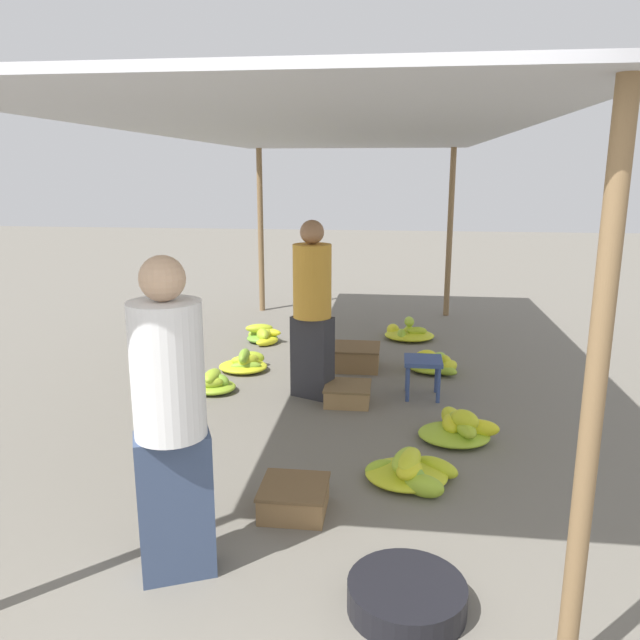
{
  "coord_description": "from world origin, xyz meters",
  "views": [
    {
      "loc": [
        0.62,
        -1.95,
        2.03
      ],
      "look_at": [
        0.0,
        3.05,
        0.82
      ],
      "focal_mm": 35.0,
      "sensor_mm": 36.0,
      "label": 1
    }
  ],
  "objects_px": {
    "crate_near": "(294,498)",
    "crate_far": "(356,357)",
    "banana_pile_left_0": "(213,384)",
    "banana_pile_right_2": "(434,364)",
    "banana_pile_right_3": "(458,428)",
    "crate_mid": "(348,394)",
    "banana_pile_left_1": "(245,363)",
    "basin_black": "(407,596)",
    "banana_pile_right_1": "(407,333)",
    "stool": "(423,366)",
    "vendor_foreground": "(171,417)",
    "banana_pile_left_2": "(264,335)",
    "banana_pile_right_0": "(410,471)",
    "shopper_walking_mid": "(312,307)"
  },
  "relations": [
    {
      "from": "stool",
      "to": "banana_pile_right_0",
      "type": "bearing_deg",
      "value": -94.72
    },
    {
      "from": "banana_pile_right_3",
      "to": "crate_mid",
      "type": "xyz_separation_m",
      "value": [
        -0.91,
        0.69,
        -0.01
      ]
    },
    {
      "from": "banana_pile_left_0",
      "to": "banana_pile_right_2",
      "type": "xyz_separation_m",
      "value": [
        2.1,
        0.89,
        -0.01
      ]
    },
    {
      "from": "vendor_foreground",
      "to": "banana_pile_left_0",
      "type": "relative_size",
      "value": 3.85
    },
    {
      "from": "banana_pile_right_0",
      "to": "crate_mid",
      "type": "relative_size",
      "value": 1.67
    },
    {
      "from": "banana_pile_right_3",
      "to": "banana_pile_right_1",
      "type": "bearing_deg",
      "value": 96.76
    },
    {
      "from": "vendor_foreground",
      "to": "banana_pile_right_0",
      "type": "bearing_deg",
      "value": 42.6
    },
    {
      "from": "banana_pile_left_1",
      "to": "banana_pile_right_2",
      "type": "relative_size",
      "value": 0.91
    },
    {
      "from": "vendor_foreground",
      "to": "stool",
      "type": "distance_m",
      "value": 3.13
    },
    {
      "from": "banana_pile_right_3",
      "to": "banana_pile_left_0",
      "type": "bearing_deg",
      "value": 160.05
    },
    {
      "from": "banana_pile_right_2",
      "to": "crate_far",
      "type": "relative_size",
      "value": 1.13
    },
    {
      "from": "stool",
      "to": "basin_black",
      "type": "distance_m",
      "value": 2.93
    },
    {
      "from": "banana_pile_right_3",
      "to": "crate_far",
      "type": "bearing_deg",
      "value": 117.68
    },
    {
      "from": "banana_pile_right_0",
      "to": "basin_black",
      "type": "bearing_deg",
      "value": -91.74
    },
    {
      "from": "basin_black",
      "to": "banana_pile_left_0",
      "type": "xyz_separation_m",
      "value": [
        -1.77,
        2.78,
        0.02
      ]
    },
    {
      "from": "banana_pile_right_1",
      "to": "banana_pile_right_2",
      "type": "xyz_separation_m",
      "value": [
        0.26,
        -1.28,
        0.01
      ]
    },
    {
      "from": "vendor_foreground",
      "to": "crate_mid",
      "type": "height_order",
      "value": "vendor_foreground"
    },
    {
      "from": "banana_pile_right_2",
      "to": "banana_pile_right_3",
      "type": "xyz_separation_m",
      "value": [
        0.09,
        -1.68,
        0.01
      ]
    },
    {
      "from": "banana_pile_right_2",
      "to": "banana_pile_left_2",
      "type": "bearing_deg",
      "value": 156.0
    },
    {
      "from": "banana_pile_right_2",
      "to": "crate_far",
      "type": "distance_m",
      "value": 0.81
    },
    {
      "from": "banana_pile_left_0",
      "to": "banana_pile_right_3",
      "type": "height_order",
      "value": "banana_pile_right_3"
    },
    {
      "from": "banana_pile_right_2",
      "to": "crate_far",
      "type": "bearing_deg",
      "value": 177.84
    },
    {
      "from": "stool",
      "to": "banana_pile_left_2",
      "type": "xyz_separation_m",
      "value": [
        -1.84,
        1.64,
        -0.2
      ]
    },
    {
      "from": "banana_pile_right_1",
      "to": "crate_near",
      "type": "bearing_deg",
      "value": -100.05
    },
    {
      "from": "crate_near",
      "to": "crate_far",
      "type": "xyz_separation_m",
      "value": [
        0.19,
        2.9,
        0.03
      ]
    },
    {
      "from": "banana_pile_right_2",
      "to": "crate_near",
      "type": "relative_size",
      "value": 1.36
    },
    {
      "from": "banana_pile_right_1",
      "to": "banana_pile_right_2",
      "type": "height_order",
      "value": "banana_pile_right_1"
    },
    {
      "from": "stool",
      "to": "crate_mid",
      "type": "xyz_separation_m",
      "value": [
        -0.67,
        -0.24,
        -0.21
      ]
    },
    {
      "from": "banana_pile_left_1",
      "to": "banana_pile_left_2",
      "type": "height_order",
      "value": "banana_pile_left_1"
    },
    {
      "from": "banana_pile_left_1",
      "to": "basin_black",
      "type": "bearing_deg",
      "value": -64.85
    },
    {
      "from": "crate_near",
      "to": "crate_far",
      "type": "distance_m",
      "value": 2.91
    },
    {
      "from": "banana_pile_left_0",
      "to": "banana_pile_right_0",
      "type": "xyz_separation_m",
      "value": [
        1.81,
        -1.53,
        -0.0
      ]
    },
    {
      "from": "banana_pile_right_2",
      "to": "crate_mid",
      "type": "relative_size",
      "value": 1.35
    },
    {
      "from": "banana_pile_left_1",
      "to": "crate_mid",
      "type": "relative_size",
      "value": 1.23
    },
    {
      "from": "basin_black",
      "to": "banana_pile_left_2",
      "type": "distance_m",
      "value": 4.85
    },
    {
      "from": "banana_pile_right_3",
      "to": "crate_near",
      "type": "bearing_deg",
      "value": -132.45
    },
    {
      "from": "basin_black",
      "to": "crate_near",
      "type": "height_order",
      "value": "crate_near"
    },
    {
      "from": "banana_pile_left_0",
      "to": "vendor_foreground",
      "type": "bearing_deg",
      "value": -77.15
    },
    {
      "from": "stool",
      "to": "shopper_walking_mid",
      "type": "relative_size",
      "value": 0.23
    },
    {
      "from": "banana_pile_right_3",
      "to": "crate_near",
      "type": "distance_m",
      "value": 1.61
    },
    {
      "from": "stool",
      "to": "banana_pile_left_0",
      "type": "height_order",
      "value": "stool"
    },
    {
      "from": "banana_pile_left_1",
      "to": "crate_near",
      "type": "distance_m",
      "value": 2.82
    },
    {
      "from": "vendor_foreground",
      "to": "crate_far",
      "type": "relative_size",
      "value": 3.39
    },
    {
      "from": "banana_pile_right_0",
      "to": "banana_pile_right_3",
      "type": "distance_m",
      "value": 0.83
    },
    {
      "from": "crate_near",
      "to": "crate_mid",
      "type": "relative_size",
      "value": 0.99
    },
    {
      "from": "banana_pile_right_1",
      "to": "crate_near",
      "type": "distance_m",
      "value": 4.21
    },
    {
      "from": "vendor_foreground",
      "to": "basin_black",
      "type": "xyz_separation_m",
      "value": [
        1.17,
        -0.14,
        -0.79
      ]
    },
    {
      "from": "banana_pile_right_2",
      "to": "crate_near",
      "type": "distance_m",
      "value": 3.04
    },
    {
      "from": "banana_pile_left_0",
      "to": "basin_black",
      "type": "bearing_deg",
      "value": -57.56
    },
    {
      "from": "basin_black",
      "to": "crate_far",
      "type": "xyz_separation_m",
      "value": [
        -0.48,
        3.7,
        0.05
      ]
    }
  ]
}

